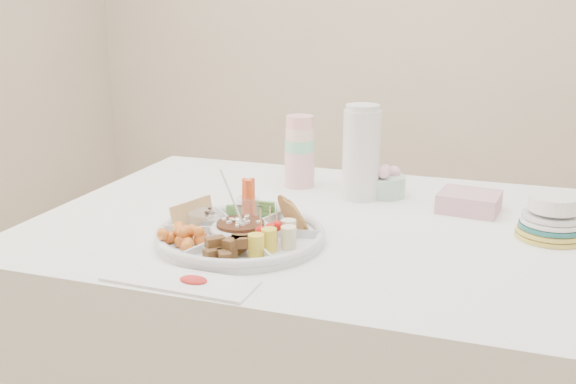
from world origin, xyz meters
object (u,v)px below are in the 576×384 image
(plate_stack, at_px, (552,218))
(party_tray, at_px, (241,232))
(dining_table, at_px, (342,358))
(thermos, at_px, (361,151))

(plate_stack, bearing_deg, party_tray, -159.50)
(dining_table, distance_m, thermos, 0.56)
(dining_table, xyz_separation_m, party_tray, (-0.20, -0.21, 0.40))
(party_tray, bearing_deg, plate_stack, 20.50)
(thermos, distance_m, plate_stack, 0.52)
(party_tray, height_order, thermos, thermos)
(dining_table, xyz_separation_m, plate_stack, (0.47, 0.04, 0.43))
(party_tray, bearing_deg, thermos, 66.56)
(party_tray, distance_m, thermos, 0.47)
(thermos, bearing_deg, party_tray, -113.44)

